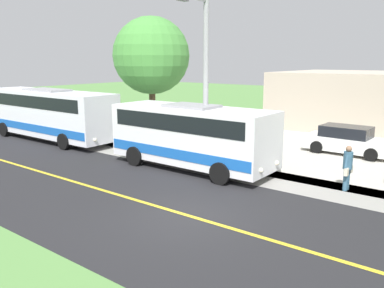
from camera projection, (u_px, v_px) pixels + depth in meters
The scene contains 11 objects.
ground_plane at pixel (186, 215), 12.51m from camera, with size 120.00×120.00×0.00m, color #548442.
road_surface at pixel (186, 215), 12.51m from camera, with size 8.00×100.00×0.01m, color black.
sidewalk at pixel (263, 177), 16.56m from camera, with size 2.40×100.00×0.01m, color gray.
parking_lot_surface at pixel (380, 155), 20.37m from camera, with size 14.00×36.00×0.01m, color #B2ADA3.
road_centre_line at pixel (186, 215), 12.51m from camera, with size 0.16×100.00×0.00m, color gold.
shuttle_bus_front at pixel (192, 134), 17.65m from camera, with size 2.77×7.77×2.89m.
transit_bus_rear at pixel (48, 112), 24.16m from camera, with size 2.72×10.37×3.10m.
pedestrian_with_bags at pixel (348, 167), 14.74m from camera, with size 0.72×0.34×1.71m.
street_light_pole at pixel (204, 77), 17.11m from camera, with size 1.97×0.24×7.41m.
parked_car_near at pixel (348, 141), 20.61m from camera, with size 2.15×4.47×1.45m.
tree_curbside at pixel (151, 56), 22.13m from camera, with size 4.31×4.31×7.21m.
Camera 1 is at (9.24, 7.30, 4.81)m, focal length 36.97 mm.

